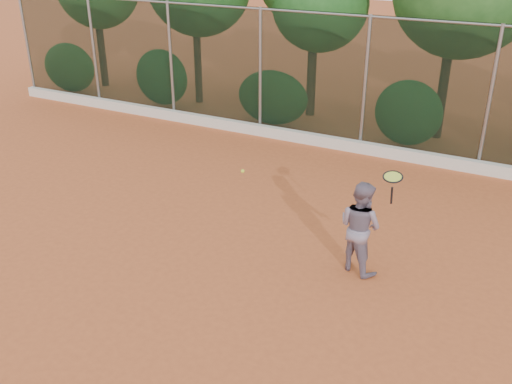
% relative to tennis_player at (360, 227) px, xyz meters
% --- Properties ---
extents(ground, '(80.00, 80.00, 0.00)m').
position_rel_tennis_player_xyz_m(ground, '(-1.79, -1.38, -0.83)').
color(ground, '#C35C2E').
rests_on(ground, ground).
extents(concrete_curb, '(24.00, 0.20, 0.30)m').
position_rel_tennis_player_xyz_m(concrete_curb, '(-1.79, 5.44, -0.68)').
color(concrete_curb, silver).
rests_on(concrete_curb, ground).
extents(tennis_player, '(0.98, 0.88, 1.66)m').
position_rel_tennis_player_xyz_m(tennis_player, '(0.00, 0.00, 0.00)').
color(tennis_player, gray).
rests_on(tennis_player, ground).
extents(chainlink_fence, '(24.09, 0.09, 3.50)m').
position_rel_tennis_player_xyz_m(chainlink_fence, '(-1.79, 5.62, 1.03)').
color(chainlink_fence, black).
rests_on(chainlink_fence, ground).
extents(tennis_racket, '(0.35, 0.35, 0.57)m').
position_rel_tennis_player_xyz_m(tennis_racket, '(0.48, -0.08, 1.01)').
color(tennis_racket, black).
rests_on(tennis_racket, ground).
extents(tennis_ball_in_flight, '(0.07, 0.07, 0.07)m').
position_rel_tennis_player_xyz_m(tennis_ball_in_flight, '(-2.13, -0.25, 0.70)').
color(tennis_ball_in_flight, '#D3E434').
rests_on(tennis_ball_in_flight, ground).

